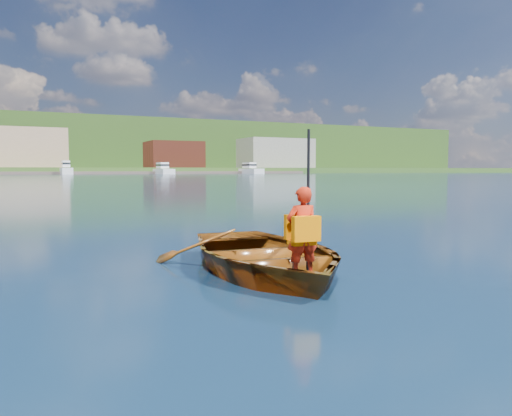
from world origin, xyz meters
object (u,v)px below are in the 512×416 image
rowboat (264,255)px  marina_yachts (18,170)px  child_paddler (302,231)px  dock (58,173)px

rowboat → marina_yachts: marina_yachts is taller
rowboat → child_paddler: size_ratio=2.22×
rowboat → child_paddler: bearing=-86.0°
marina_yachts → dock: bearing=24.5°
rowboat → dock: 147.43m
child_paddler → marina_yachts: bearing=91.6°
child_paddler → rowboat: bearing=94.0°
rowboat → dock: bearing=87.6°
rowboat → child_paddler: child_paddler is taller
dock → rowboat: bearing=-92.4°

